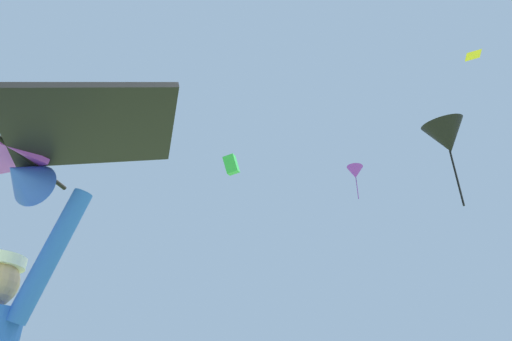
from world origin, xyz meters
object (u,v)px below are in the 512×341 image
(distant_kite_yellow_low_left, at_px, (473,55))
(held_stunt_kite, at_px, (20,147))
(distant_kite_black_low_right, at_px, (446,137))
(distant_kite_purple_high_right, at_px, (355,172))
(distant_kite_green_high_left, at_px, (231,165))

(distant_kite_yellow_low_left, bearing_deg, held_stunt_kite, -106.50)
(distant_kite_black_low_right, distance_m, distant_kite_yellow_low_left, 3.29)
(distant_kite_purple_high_right, distance_m, distant_kite_black_low_right, 10.57)
(held_stunt_kite, distance_m, distant_kite_yellow_low_left, 15.65)
(distant_kite_purple_high_right, height_order, distant_kite_black_low_right, distant_kite_purple_high_right)
(distant_kite_purple_high_right, bearing_deg, distant_kite_black_low_right, -59.95)
(distant_kite_purple_high_right, xyz_separation_m, distant_kite_black_low_right, (4.89, -8.45, -4.04))
(distant_kite_black_low_right, bearing_deg, distant_kite_green_high_left, 169.30)
(distant_kite_black_low_right, height_order, distant_kite_yellow_low_left, distant_kite_yellow_low_left)
(held_stunt_kite, relative_size, distant_kite_green_high_left, 1.65)
(distant_kite_black_low_right, bearing_deg, held_stunt_kite, -100.00)
(distant_kite_yellow_low_left, bearing_deg, distant_kite_black_low_right, -178.81)
(distant_kite_yellow_low_left, bearing_deg, distant_kite_purple_high_right, 126.95)
(distant_kite_purple_high_right, bearing_deg, distant_kite_yellow_low_left, -53.05)
(distant_kite_green_high_left, bearing_deg, distant_kite_black_low_right, -10.70)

